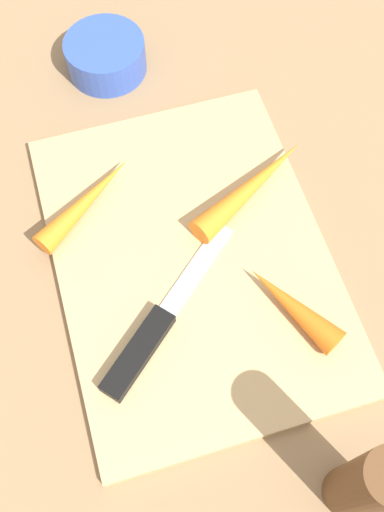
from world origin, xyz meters
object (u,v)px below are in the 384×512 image
(knife, at_px, (147,341))
(carrot_longest, at_px, (251,186))
(pepper_grinder, at_px, (367,485))
(carrot_medium, at_px, (86,202))
(carrot_shortest, at_px, (293,306))
(small_bowl, at_px, (106,56))
(cutting_board, at_px, (192,259))

(knife, xyz_separation_m, carrot_longest, (0.12, -0.14, 0.01))
(pepper_grinder, bearing_deg, carrot_medium, 24.48)
(carrot_medium, height_order, carrot_shortest, carrot_shortest)
(carrot_medium, bearing_deg, knife, -117.68)
(pepper_grinder, bearing_deg, knife, 36.69)
(small_bowl, relative_size, pepper_grinder, 0.69)
(carrot_shortest, distance_m, pepper_grinder, 0.17)
(knife, bearing_deg, small_bowl, 41.86)
(carrot_longest, distance_m, carrot_medium, 0.17)
(cutting_board, bearing_deg, knife, 138.41)
(cutting_board, distance_m, small_bowl, 0.27)
(carrot_shortest, relative_size, small_bowl, 1.12)
(carrot_medium, bearing_deg, small_bowl, 35.92)
(cutting_board, bearing_deg, carrot_longest, -56.58)
(carrot_longest, height_order, carrot_medium, carrot_longest)
(knife, xyz_separation_m, small_bowl, (0.34, -0.04, 0.00))
(carrot_shortest, bearing_deg, pepper_grinder, 148.13)
(cutting_board, height_order, small_bowl, small_bowl)
(carrot_longest, relative_size, small_bowl, 1.65)
(carrot_longest, distance_m, pepper_grinder, 0.30)
(carrot_medium, bearing_deg, pepper_grinder, -101.09)
(cutting_board, xyz_separation_m, carrot_shortest, (-0.08, -0.07, 0.02))
(cutting_board, relative_size, knife, 2.20)
(cutting_board, bearing_deg, small_bowl, 4.87)
(carrot_longest, bearing_deg, knife, -167.42)
(knife, relative_size, pepper_grinder, 1.22)
(cutting_board, height_order, carrot_shortest, carrot_shortest)
(carrot_medium, distance_m, pepper_grinder, 0.36)
(carrot_longest, bearing_deg, carrot_shortest, -121.06)
(cutting_board, relative_size, carrot_medium, 2.86)
(carrot_longest, bearing_deg, cutting_board, -175.07)
(cutting_board, xyz_separation_m, small_bowl, (0.27, 0.02, 0.01))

